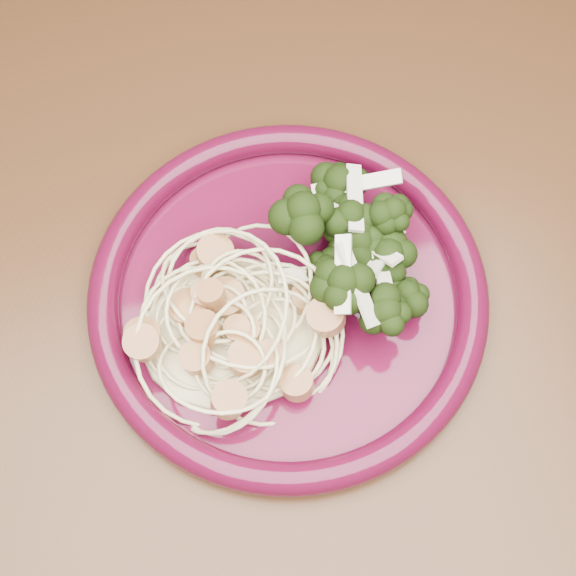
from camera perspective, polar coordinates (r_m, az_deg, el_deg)
The scene contains 6 objects.
dining_table at distance 0.63m, azimuth -3.10°, elevation -6.00°, with size 1.20×0.80×0.75m.
dinner_plate at distance 0.53m, azimuth 0.00°, elevation -0.45°, with size 0.35×0.35×0.02m.
spaghetti_pile at distance 0.51m, azimuth -3.97°, elevation -2.79°, with size 0.12×0.11×0.03m, color beige.
scallop_cluster at distance 0.48m, azimuth -4.23°, elevation -1.28°, with size 0.12×0.12×0.04m, color #B27946, non-canonical shape.
broccoli_pile at distance 0.53m, azimuth 4.70°, elevation 3.70°, with size 0.08×0.14×0.05m, color black.
onion_garnish at distance 0.50m, azimuth 4.96°, elevation 5.29°, with size 0.06×0.09×0.05m, color beige, non-canonical shape.
Camera 1 is at (-0.01, -0.20, 1.25)m, focal length 50.00 mm.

